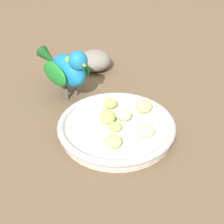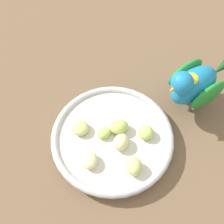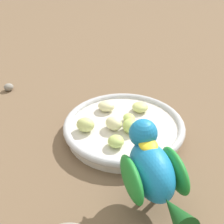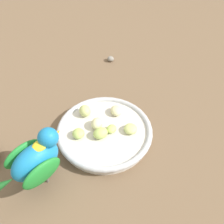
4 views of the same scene
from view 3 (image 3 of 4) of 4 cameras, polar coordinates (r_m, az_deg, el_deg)
The scene contains 11 objects.
ground_plane at distance 0.64m, azimuth 0.39°, elevation -5.36°, with size 4.00×4.00×0.00m, color brown.
feeding_bowl at distance 0.65m, azimuth 2.05°, elevation -2.79°, with size 0.23×0.23×0.03m.
apple_piece_0 at distance 0.63m, azimuth 0.50°, elevation -1.95°, with size 0.03×0.03×0.02m, color beige.
apple_piece_1 at distance 0.65m, azimuth 2.92°, elevation -1.07°, with size 0.03×0.02×0.02m, color #B2CC66.
apple_piece_2 at distance 0.69m, azimuth -0.98°, elevation 1.00°, with size 0.03×0.03×0.02m, color beige.
apple_piece_3 at distance 0.59m, azimuth 0.43°, elevation -5.02°, with size 0.03×0.03×0.02m, color #B2CC66.
apple_piece_4 at distance 0.63m, azimuth 3.16°, elevation -2.34°, with size 0.04×0.03×0.02m, color #B2CC66.
apple_piece_5 at distance 0.69m, azimuth 4.80°, elevation 0.84°, with size 0.03×0.03×0.02m, color #C6D17A.
apple_piece_6 at distance 0.63m, azimuth -4.53°, elevation -2.18°, with size 0.03×0.03×0.03m, color #C6D17A.
parrot at distance 0.48m, azimuth 6.92°, elevation -9.80°, with size 0.10×0.18×0.13m.
pebble_0 at distance 0.84m, azimuth -17.15°, elevation 4.06°, with size 0.02×0.02×0.02m, color gray.
Camera 3 is at (-0.04, -0.50, 0.40)m, focal length 53.83 mm.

